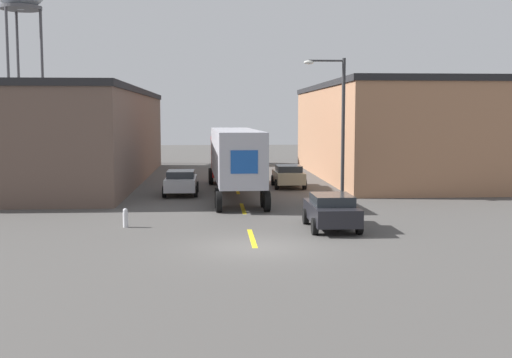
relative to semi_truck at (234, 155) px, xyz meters
name	(u,v)px	position (x,y,z in m)	size (l,w,h in m)	color
ground_plane	(255,248)	(0.28, -15.55, -2.37)	(160.00, 160.00, 0.00)	#4C4947
road_centerline	(243,209)	(0.28, -5.86, -2.36)	(0.20, 19.62, 0.01)	yellow
warehouse_left	(49,135)	(-13.06, 9.00, 0.94)	(13.80, 29.14, 6.61)	brown
warehouse_right	(385,131)	(11.93, 10.11, 1.19)	(10.42, 25.02, 7.11)	#9E7051
semi_truck	(234,155)	(0.00, 0.00, 0.00)	(3.17, 16.03, 3.93)	#B21919
parked_car_right_near	(331,210)	(3.72, -11.98, -1.58)	(2.02, 4.10, 1.47)	black
parked_car_left_far	(181,182)	(-3.16, 0.03, -1.58)	(2.02, 4.10, 1.47)	#B2B2B7
parked_car_right_far	(288,175)	(3.72, 3.64, -1.58)	(2.02, 4.10, 1.47)	tan
street_lamp	(339,118)	(5.88, -2.23, 2.23)	(2.37, 0.32, 7.95)	#2D2D30
fire_hydrant	(125,218)	(-4.95, -11.02, -1.96)	(0.22, 0.22, 0.82)	silver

